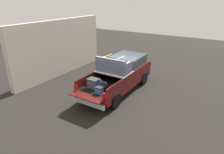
% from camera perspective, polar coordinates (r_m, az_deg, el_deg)
% --- Properties ---
extents(ground_plane, '(40.00, 40.00, 0.00)m').
position_cam_1_polar(ground_plane, '(12.05, 1.51, -3.95)').
color(ground_plane, black).
extents(pickup_truck, '(6.05, 2.06, 2.23)m').
position_cam_1_polar(pickup_truck, '(11.96, 2.46, 0.89)').
color(pickup_truck, '#470F0F').
rests_on(pickup_truck, ground_plane).
extents(building_facade, '(8.07, 0.36, 3.84)m').
position_cam_1_polar(building_facade, '(14.71, -14.41, 8.11)').
color(building_facade, beige).
rests_on(building_facade, ground_plane).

